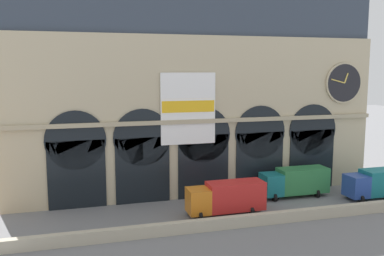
% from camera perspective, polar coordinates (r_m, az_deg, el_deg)
% --- Properties ---
extents(ground_plane, '(200.00, 200.00, 0.00)m').
position_cam_1_polar(ground_plane, '(41.84, 3.62, -11.31)').
color(ground_plane, slate).
extents(quay_parapet_wall, '(90.00, 0.70, 1.03)m').
position_cam_1_polar(quay_parapet_wall, '(37.95, 5.80, -12.57)').
color(quay_parapet_wall, '#B2A891').
rests_on(quay_parapet_wall, ground).
extents(station_building, '(40.82, 4.49, 21.99)m').
position_cam_1_polar(station_building, '(46.31, 0.85, 4.01)').
color(station_building, '#BCAD8C').
rests_on(station_building, ground).
extents(box_truck_center, '(7.50, 2.91, 3.12)m').
position_cam_1_polar(box_truck_center, '(40.80, 4.74, -9.32)').
color(box_truck_center, orange).
rests_on(box_truck_center, ground).
extents(box_truck_mideast, '(7.50, 2.91, 3.12)m').
position_cam_1_polar(box_truck_mideast, '(47.50, 13.83, -7.03)').
color(box_truck_mideast, '#19727A').
rests_on(box_truck_mideast, ground).
extents(box_truck_east, '(7.50, 2.91, 3.12)m').
position_cam_1_polar(box_truck_east, '(49.82, 24.06, -6.79)').
color(box_truck_east, '#28479E').
rests_on(box_truck_east, ground).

